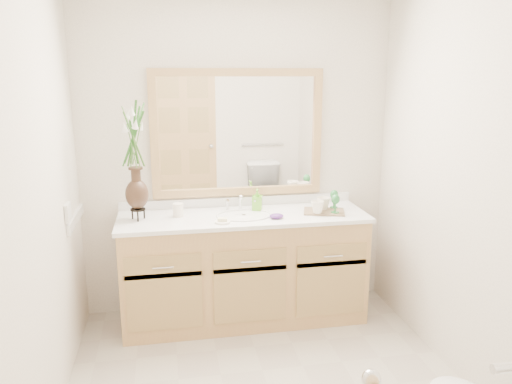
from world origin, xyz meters
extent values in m
cube|color=white|center=(0.00, 1.30, 1.20)|extent=(2.40, 0.02, 2.40)
cube|color=white|center=(0.00, -1.30, 1.20)|extent=(2.40, 0.02, 2.40)
cube|color=white|center=(-1.20, 0.00, 1.20)|extent=(0.02, 2.60, 2.40)
cube|color=white|center=(1.20, 0.00, 1.20)|extent=(0.02, 2.60, 2.40)
cube|color=#AF7C55|center=(0.00, 1.01, 0.40)|extent=(1.80, 0.55, 0.80)
cube|color=white|center=(0.00, 1.01, 0.82)|extent=(1.84, 0.57, 0.03)
ellipsoid|color=white|center=(0.00, 0.99, 0.78)|extent=(0.38, 0.30, 0.12)
cylinder|color=silver|center=(0.00, 1.17, 0.89)|extent=(0.02, 0.02, 0.11)
cylinder|color=silver|center=(-0.10, 1.17, 0.87)|extent=(0.02, 0.02, 0.08)
cylinder|color=silver|center=(0.10, 1.17, 0.87)|extent=(0.02, 0.02, 0.08)
cube|color=white|center=(0.00, 1.28, 1.41)|extent=(1.20, 0.01, 0.85)
cube|color=#AF7C55|center=(0.00, 1.28, 1.86)|extent=(1.32, 0.04, 0.06)
cube|color=#AF7C55|center=(0.00, 1.28, 0.95)|extent=(1.32, 0.04, 0.06)
cube|color=#AF7C55|center=(-0.63, 1.28, 1.41)|extent=(0.06, 0.04, 0.85)
cube|color=#AF7C55|center=(0.63, 1.28, 1.41)|extent=(0.06, 0.04, 0.85)
cube|color=white|center=(-1.19, 0.76, 0.98)|extent=(0.02, 0.12, 0.12)
cylinder|color=black|center=(-0.76, 1.03, 0.91)|extent=(0.11, 0.11, 0.01)
ellipsoid|color=black|center=(-0.76, 1.03, 1.02)|extent=(0.16, 0.16, 0.21)
cylinder|color=black|center=(-0.76, 1.03, 1.15)|extent=(0.07, 0.07, 0.10)
cylinder|color=#4C7A33|center=(-0.76, 1.03, 1.40)|extent=(0.06, 0.06, 0.38)
cylinder|color=white|center=(-0.48, 1.06, 0.88)|extent=(0.08, 0.08, 0.10)
cylinder|color=white|center=(-0.18, 0.84, 0.84)|extent=(0.11, 0.11, 0.01)
cube|color=beige|center=(-0.18, 0.84, 0.85)|extent=(0.07, 0.05, 0.02)
imported|color=#6BC82F|center=(0.13, 1.14, 0.90)|extent=(0.08, 0.09, 0.15)
ellipsoid|color=#512673|center=(0.22, 0.88, 0.85)|extent=(0.11, 0.10, 0.04)
cube|color=brown|center=(0.61, 0.97, 0.84)|extent=(0.35, 0.28, 0.02)
imported|color=white|center=(0.54, 0.92, 0.89)|extent=(0.12, 0.11, 0.10)
imported|color=white|center=(0.61, 1.00, 0.90)|extent=(0.13, 0.13, 0.10)
cylinder|color=#287836|center=(0.67, 0.90, 0.85)|extent=(0.06, 0.06, 0.01)
cylinder|color=#287836|center=(0.67, 0.90, 0.89)|extent=(0.01, 0.01, 0.09)
ellipsoid|color=#287836|center=(0.67, 0.90, 0.95)|extent=(0.06, 0.06, 0.07)
cylinder|color=#287836|center=(0.71, 1.04, 0.85)|extent=(0.06, 0.06, 0.01)
cylinder|color=#287836|center=(0.71, 1.04, 0.89)|extent=(0.01, 0.01, 0.09)
ellipsoid|color=#287836|center=(0.71, 1.04, 0.95)|extent=(0.06, 0.06, 0.07)
camera|label=1|loc=(-0.56, -2.50, 1.85)|focal=35.00mm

